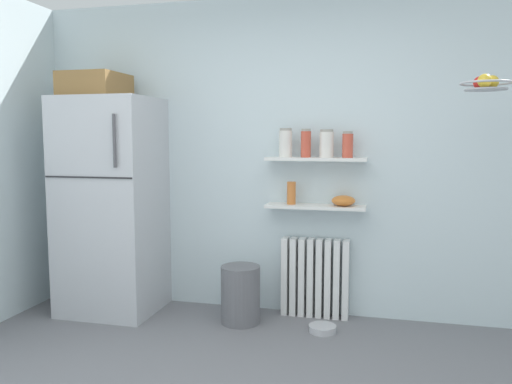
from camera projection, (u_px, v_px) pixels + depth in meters
back_wall at (294, 157)px, 4.23m from camera, size 7.04×0.10×2.60m
refrigerator at (111, 201)px, 4.25m from camera, size 0.76×0.70×1.99m
radiator at (315, 278)px, 4.16m from camera, size 0.55×0.12×0.64m
wall_shelf_lower at (315, 207)px, 4.06m from camera, size 0.79×0.22×0.02m
wall_shelf_upper at (316, 159)px, 4.02m from camera, size 0.79×0.22×0.02m
storage_jar_0 at (286, 143)px, 4.07m from camera, size 0.11×0.11×0.23m
storage_jar_1 at (306, 143)px, 4.03m from camera, size 0.08×0.08×0.23m
storage_jar_2 at (327, 144)px, 3.99m from camera, size 0.11×0.11×0.22m
storage_jar_3 at (348, 145)px, 3.95m from camera, size 0.08×0.08×0.21m
vase at (291, 193)px, 4.10m from camera, size 0.07×0.07×0.18m
shelf_bowl at (343, 201)px, 4.01m from camera, size 0.18×0.18×0.08m
trash_bin at (240, 294)px, 4.02m from camera, size 0.31×0.31×0.46m
pet_food_bowl at (322, 329)px, 3.84m from camera, size 0.21×0.21×0.05m
hanging_fruit_basket at (486, 84)px, 3.24m from camera, size 0.32×0.32×0.10m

